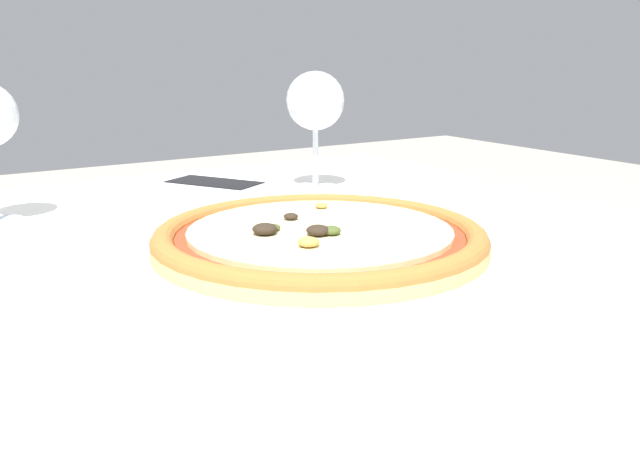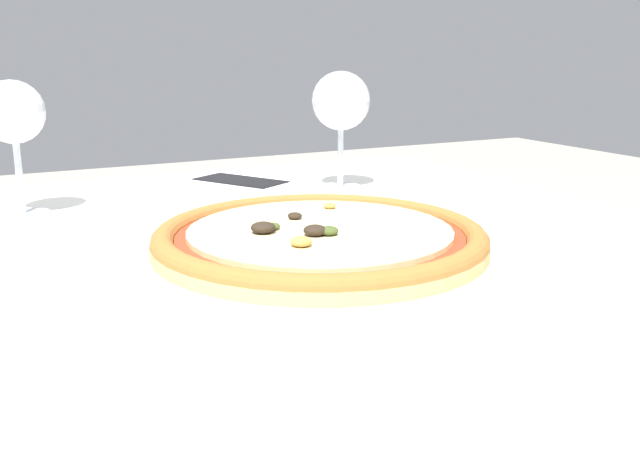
{
  "view_description": "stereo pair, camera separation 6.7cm",
  "coord_description": "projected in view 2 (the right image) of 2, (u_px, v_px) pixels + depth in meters",
  "views": [
    {
      "loc": [
        -0.16,
        -0.58,
        0.92
      ],
      "look_at": [
        0.19,
        -0.03,
        0.75
      ],
      "focal_mm": 40.0,
      "sensor_mm": 36.0,
      "label": 1
    },
    {
      "loc": [
        -0.1,
        -0.61,
        0.92
      ],
      "look_at": [
        0.19,
        -0.03,
        0.75
      ],
      "focal_mm": 40.0,
      "sensor_mm": 36.0,
      "label": 2
    }
  ],
  "objects": [
    {
      "name": "wine_glass_far_right",
      "position": [
        13.0,
        116.0,
        0.82
      ],
      "size": [
        0.07,
        0.07,
        0.16
      ],
      "color": "silver",
      "rests_on": "dining_table"
    },
    {
      "name": "pizza_plate",
      "position": [
        320.0,
        242.0,
        0.67
      ],
      "size": [
        0.36,
        0.36,
        0.04
      ],
      "color": "white",
      "rests_on": "dining_table"
    },
    {
      "name": "wine_glass_far_left",
      "position": [
        341.0,
        104.0,
        0.98
      ],
      "size": [
        0.08,
        0.08,
        0.16
      ],
      "color": "silver",
      "rests_on": "dining_table"
    },
    {
      "name": "dining_table",
      "position": [
        114.0,
        369.0,
        0.64
      ],
      "size": [
        1.26,
        0.99,
        0.72
      ],
      "color": "brown",
      "rests_on": "ground_plane"
    },
    {
      "name": "cell_phone",
      "position": [
        240.0,
        184.0,
        1.02
      ],
      "size": [
        0.13,
        0.16,
        0.01
      ],
      "color": "white",
      "rests_on": "dining_table"
    }
  ]
}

